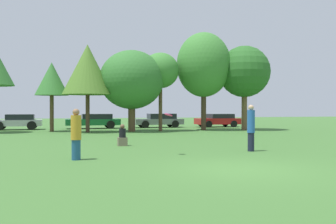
# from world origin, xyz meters

# --- Properties ---
(ground_plane) EXTENTS (120.00, 120.00, 0.00)m
(ground_plane) POSITION_xyz_m (0.00, 0.00, 0.00)
(ground_plane) COLOR #3D6B2D
(person_thrower) EXTENTS (0.34, 0.34, 1.68)m
(person_thrower) POSITION_xyz_m (-4.28, 3.30, 0.85)
(person_thrower) COLOR navy
(person_thrower) RESTS_ON ground
(person_catcher) EXTENTS (0.30, 0.30, 1.84)m
(person_catcher) POSITION_xyz_m (2.48, 3.95, 0.94)
(person_catcher) COLOR #191E33
(person_catcher) RESTS_ON ground
(frisbee) EXTENTS (0.29, 0.29, 0.14)m
(frisbee) POSITION_xyz_m (-0.99, 3.71, 1.46)
(frisbee) COLOR #F21E72
(bystander_sitting) EXTENTS (0.41, 0.34, 0.98)m
(bystander_sitting) POSITION_xyz_m (-2.02, 7.59, 0.40)
(bystander_sitting) COLOR #726651
(bystander_sitting) RESTS_ON ground
(tree_1) EXTENTS (2.44, 2.44, 5.13)m
(tree_1) POSITION_xyz_m (-5.20, 19.87, 3.87)
(tree_1) COLOR brown
(tree_1) RESTS_ON ground
(tree_2) EXTENTS (3.60, 3.60, 6.31)m
(tree_2) POSITION_xyz_m (-2.73, 18.18, 4.49)
(tree_2) COLOR #473323
(tree_2) RESTS_ON ground
(tree_3) EXTENTS (4.76, 4.76, 6.03)m
(tree_3) POSITION_xyz_m (0.49, 18.25, 3.83)
(tree_3) COLOR brown
(tree_3) RESTS_ON ground
(tree_4) EXTENTS (2.79, 2.79, 5.93)m
(tree_4) POSITION_xyz_m (2.69, 18.16, 4.55)
(tree_4) COLOR brown
(tree_4) RESTS_ON ground
(tree_5) EXTENTS (4.26, 4.26, 7.71)m
(tree_5) POSITION_xyz_m (6.28, 18.36, 5.14)
(tree_5) COLOR #473323
(tree_5) RESTS_ON ground
(tree_6) EXTENTS (4.08, 4.08, 6.69)m
(tree_6) POSITION_xyz_m (9.48, 17.68, 4.62)
(tree_6) COLOR brown
(tree_6) RESTS_ON ground
(parked_car_silver) EXTENTS (3.91, 1.98, 1.24)m
(parked_car_silver) POSITION_xyz_m (-7.87, 23.24, 0.67)
(parked_car_silver) COLOR #B2B2B7
(parked_car_silver) RESTS_ON ground
(parked_car_green) EXTENTS (4.56, 2.06, 1.25)m
(parked_car_green) POSITION_xyz_m (-1.78, 23.43, 0.67)
(parked_car_green) COLOR #196633
(parked_car_green) RESTS_ON ground
(parked_car_grey) EXTENTS (4.43, 1.91, 1.25)m
(parked_car_grey) POSITION_xyz_m (4.07, 23.62, 0.66)
(parked_car_grey) COLOR slate
(parked_car_grey) RESTS_ON ground
(parked_car_red) EXTENTS (3.99, 2.09, 1.22)m
(parked_car_red) POSITION_xyz_m (9.59, 22.97, 0.64)
(parked_car_red) COLOR red
(parked_car_red) RESTS_ON ground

